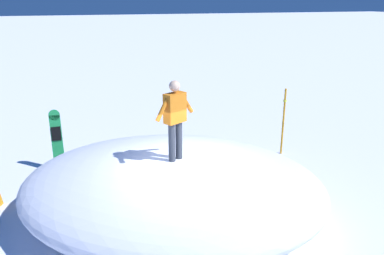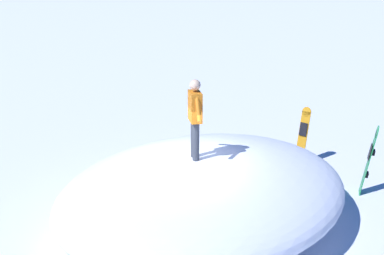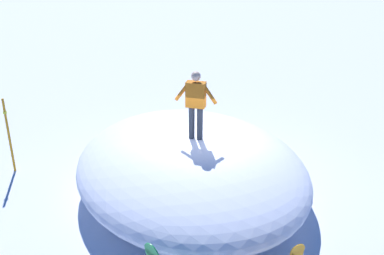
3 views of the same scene
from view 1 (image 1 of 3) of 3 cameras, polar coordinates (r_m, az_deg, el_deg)
The scene contains 5 objects.
ground at distance 8.45m, azimuth -0.53°, elevation -14.43°, with size 240.00×240.00×0.00m, color white.
snow_mound at distance 8.50m, azimuth -2.96°, elevation -8.69°, with size 6.62×5.42×1.43m, color white.
snowboarder_standing at distance 7.69m, azimuth -2.54°, elevation 1.81°, with size 0.95×0.52×1.67m.
snowboard_primary_upright at distance 11.28m, azimuth -19.46°, elevation -1.71°, with size 0.30×0.28×1.74m.
trail_marker_pole at distance 12.03m, azimuth 13.45°, elevation 1.03°, with size 0.10×0.10×2.08m.
Camera 1 is at (2.33, 6.70, 4.60)m, focal length 35.84 mm.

